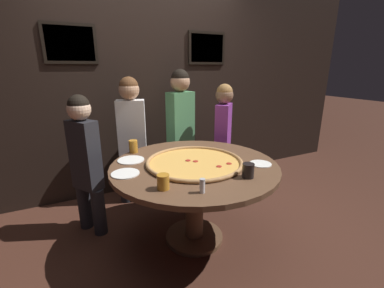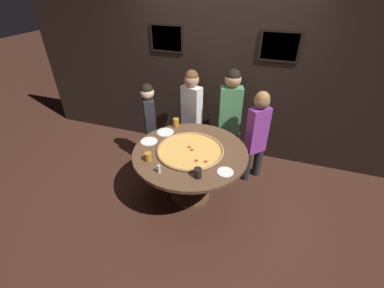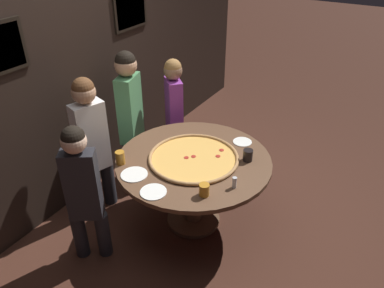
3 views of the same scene
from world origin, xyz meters
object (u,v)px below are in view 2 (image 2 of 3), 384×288
at_px(drink_cup_by_shaker, 198,173).
at_px(white_plate_near_front, 149,141).
at_px(drink_cup_front_edge, 176,123).
at_px(white_plate_beside_cup, 225,172).
at_px(diner_side_left, 257,132).
at_px(giant_pizza, 190,150).
at_px(white_plate_far_back, 165,132).
at_px(condiment_shaker, 159,169).
at_px(diner_centre_back, 150,121).
at_px(dining_table, 190,161).
at_px(diner_side_right, 230,113).
at_px(drink_cup_centre_back, 148,157).
at_px(diner_far_right, 192,110).

bearing_deg(drink_cup_by_shaker, white_plate_near_front, 150.45).
distance_m(drink_cup_front_edge, white_plate_beside_cup, 1.17).
distance_m(white_plate_near_front, diner_side_left, 1.44).
xyz_separation_m(giant_pizza, white_plate_far_back, (-0.46, 0.31, -0.01)).
bearing_deg(condiment_shaker, diner_centre_back, 121.34).
xyz_separation_m(dining_table, diner_side_right, (0.28, 0.95, 0.26)).
height_order(giant_pizza, diner_side_left, diner_side_left).
distance_m(dining_table, drink_cup_centre_back, 0.55).
bearing_deg(drink_cup_centre_back, dining_table, 39.89).
bearing_deg(diner_side_left, condiment_shaker, 5.92).
height_order(drink_cup_centre_back, drink_cup_front_edge, drink_cup_front_edge).
bearing_deg(drink_cup_front_edge, diner_centre_back, 175.39).
xyz_separation_m(white_plate_beside_cup, diner_centre_back, (-1.31, 0.81, -0.01)).
distance_m(white_plate_far_back, diner_side_left, 1.24).
height_order(drink_cup_front_edge, white_plate_far_back, drink_cup_front_edge).
height_order(drink_cup_centre_back, white_plate_far_back, drink_cup_centre_back).
distance_m(drink_cup_front_edge, diner_far_right, 0.43).
bearing_deg(diner_centre_back, diner_side_right, -104.12).
bearing_deg(white_plate_far_back, diner_side_left, 17.54).
relative_size(drink_cup_centre_back, diner_centre_back, 0.08).
relative_size(drink_cup_front_edge, diner_side_left, 0.09).
height_order(white_plate_beside_cup, diner_side_right, diner_side_right).
bearing_deg(white_plate_far_back, drink_cup_by_shaker, -46.39).
height_order(drink_cup_front_edge, white_plate_beside_cup, drink_cup_front_edge).
xyz_separation_m(giant_pizza, diner_side_left, (0.72, 0.68, 0.01)).
height_order(drink_cup_by_shaker, white_plate_near_front, drink_cup_by_shaker).
bearing_deg(drink_cup_by_shaker, diner_side_right, 87.72).
bearing_deg(condiment_shaker, white_plate_far_back, 109.33).
height_order(white_plate_beside_cup, diner_centre_back, diner_centre_back).
bearing_deg(diner_far_right, diner_side_right, -161.51).
bearing_deg(diner_centre_back, giant_pizza, -157.67).
distance_m(giant_pizza, drink_cup_by_shaker, 0.49).
bearing_deg(drink_cup_front_edge, dining_table, -52.80).
bearing_deg(diner_far_right, diner_side_left, -176.38).
bearing_deg(condiment_shaker, diner_far_right, 94.67).
bearing_deg(white_plate_beside_cup, drink_cup_front_edge, 138.79).
relative_size(white_plate_beside_cup, condiment_shaker, 1.86).
height_order(drink_cup_centre_back, diner_side_left, diner_side_left).
distance_m(dining_table, diner_far_right, 1.01).
distance_m(drink_cup_by_shaker, diner_centre_back, 1.43).
xyz_separation_m(drink_cup_front_edge, condiment_shaker, (0.20, -1.01, -0.01)).
xyz_separation_m(drink_cup_front_edge, white_plate_near_front, (-0.18, -0.48, -0.06)).
bearing_deg(diner_side_right, giant_pizza, 56.48).
height_order(white_plate_far_back, white_plate_beside_cup, same).
distance_m(drink_cup_by_shaker, diner_side_right, 1.37).
distance_m(drink_cup_centre_back, white_plate_beside_cup, 0.89).
height_order(giant_pizza, diner_side_right, diner_side_right).
distance_m(white_plate_near_front, white_plate_beside_cup, 1.10).
height_order(dining_table, drink_cup_front_edge, drink_cup_front_edge).
distance_m(white_plate_near_front, diner_side_right, 1.26).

